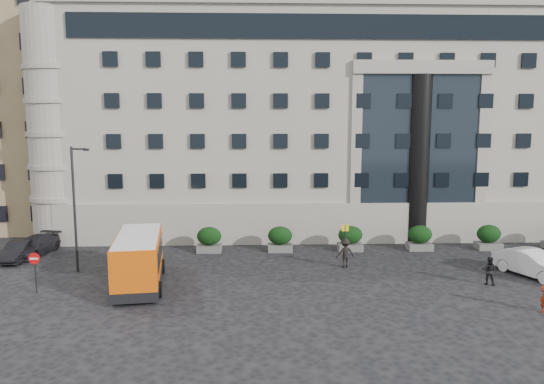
{
  "coord_description": "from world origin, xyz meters",
  "views": [
    {
      "loc": [
        -0.81,
        -30.2,
        9.86
      ],
      "look_at": [
        0.45,
        3.65,
        5.0
      ],
      "focal_mm": 35.0,
      "sensor_mm": 36.0,
      "label": 1
    }
  ],
  "objects_px": {
    "hedge_b": "(280,239)",
    "pedestrian_b": "(489,271)",
    "hedge_c": "(350,238)",
    "hedge_d": "(420,238)",
    "street_lamp": "(75,204)",
    "white_taxi": "(532,263)",
    "no_entry_sign": "(35,264)",
    "parked_car_c": "(35,246)",
    "red_truck": "(93,209)",
    "pedestrian_c": "(345,253)",
    "hedge_a": "(209,239)",
    "hedge_e": "(489,237)",
    "parked_car_b": "(18,251)",
    "bus_stop_sign": "(345,236)",
    "minibus": "(139,258)",
    "parked_car_d": "(122,222)"
  },
  "relations": [
    {
      "from": "hedge_e",
      "to": "white_taxi",
      "type": "bearing_deg",
      "value": -92.49
    },
    {
      "from": "pedestrian_c",
      "to": "parked_car_c",
      "type": "bearing_deg",
      "value": -21.94
    },
    {
      "from": "pedestrian_b",
      "to": "bus_stop_sign",
      "type": "bearing_deg",
      "value": -7.77
    },
    {
      "from": "hedge_a",
      "to": "hedge_e",
      "type": "distance_m",
      "value": 20.8
    },
    {
      "from": "bus_stop_sign",
      "to": "white_taxi",
      "type": "relative_size",
      "value": 0.51
    },
    {
      "from": "hedge_a",
      "to": "hedge_b",
      "type": "height_order",
      "value": "same"
    },
    {
      "from": "hedge_a",
      "to": "bus_stop_sign",
      "type": "xyz_separation_m",
      "value": [
        9.5,
        -2.8,
        0.8
      ]
    },
    {
      "from": "parked_car_d",
      "to": "pedestrian_c",
      "type": "relative_size",
      "value": 2.52
    },
    {
      "from": "street_lamp",
      "to": "parked_car_c",
      "type": "relative_size",
      "value": 1.73
    },
    {
      "from": "street_lamp",
      "to": "no_entry_sign",
      "type": "xyz_separation_m",
      "value": [
        -1.06,
        -4.04,
        -2.72
      ]
    },
    {
      "from": "no_entry_sign",
      "to": "minibus",
      "type": "relative_size",
      "value": 0.31
    },
    {
      "from": "minibus",
      "to": "parked_car_c",
      "type": "distance_m",
      "value": 11.59
    },
    {
      "from": "pedestrian_c",
      "to": "hedge_b",
      "type": "bearing_deg",
      "value": -58.63
    },
    {
      "from": "hedge_d",
      "to": "parked_car_b",
      "type": "bearing_deg",
      "value": -176.32
    },
    {
      "from": "bus_stop_sign",
      "to": "parked_car_c",
      "type": "height_order",
      "value": "bus_stop_sign"
    },
    {
      "from": "pedestrian_b",
      "to": "parked_car_d",
      "type": "bearing_deg",
      "value": -4.89
    },
    {
      "from": "hedge_c",
      "to": "hedge_d",
      "type": "xyz_separation_m",
      "value": [
        5.2,
        0.0,
        0.0
      ]
    },
    {
      "from": "hedge_d",
      "to": "parked_car_b",
      "type": "distance_m",
      "value": 28.66
    },
    {
      "from": "parked_car_b",
      "to": "pedestrian_b",
      "type": "bearing_deg",
      "value": -14.62
    },
    {
      "from": "parked_car_b",
      "to": "hedge_d",
      "type": "bearing_deg",
      "value": 1.15
    },
    {
      "from": "hedge_c",
      "to": "white_taxi",
      "type": "height_order",
      "value": "hedge_c"
    },
    {
      "from": "red_truck",
      "to": "parked_car_c",
      "type": "height_order",
      "value": "red_truck"
    },
    {
      "from": "red_truck",
      "to": "pedestrian_c",
      "type": "distance_m",
      "value": 24.55
    },
    {
      "from": "hedge_a",
      "to": "no_entry_sign",
      "type": "bearing_deg",
      "value": -135.52
    },
    {
      "from": "hedge_c",
      "to": "hedge_d",
      "type": "height_order",
      "value": "same"
    },
    {
      "from": "parked_car_b",
      "to": "parked_car_d",
      "type": "distance_m",
      "value": 11.06
    },
    {
      "from": "parked_car_c",
      "to": "hedge_e",
      "type": "bearing_deg",
      "value": 10.48
    },
    {
      "from": "street_lamp",
      "to": "white_taxi",
      "type": "xyz_separation_m",
      "value": [
        28.44,
        -2.0,
        -3.55
      ]
    },
    {
      "from": "minibus",
      "to": "hedge_c",
      "type": "bearing_deg",
      "value": 21.66
    },
    {
      "from": "white_taxi",
      "to": "pedestrian_c",
      "type": "bearing_deg",
      "value": 143.5
    },
    {
      "from": "street_lamp",
      "to": "parked_car_d",
      "type": "height_order",
      "value": "street_lamp"
    },
    {
      "from": "hedge_b",
      "to": "red_truck",
      "type": "relative_size",
      "value": 0.29
    },
    {
      "from": "bus_stop_sign",
      "to": "no_entry_sign",
      "type": "xyz_separation_m",
      "value": [
        -18.5,
        -6.04,
        -0.08
      ]
    },
    {
      "from": "white_taxi",
      "to": "parked_car_c",
      "type": "bearing_deg",
      "value": 144.73
    },
    {
      "from": "parked_car_c",
      "to": "pedestrian_b",
      "type": "xyz_separation_m",
      "value": [
        29.51,
        -7.89,
        0.17
      ]
    },
    {
      "from": "hedge_c",
      "to": "bus_stop_sign",
      "type": "relative_size",
      "value": 0.73
    },
    {
      "from": "pedestrian_c",
      "to": "no_entry_sign",
      "type": "bearing_deg",
      "value": 2.22
    },
    {
      "from": "bus_stop_sign",
      "to": "red_truck",
      "type": "height_order",
      "value": "red_truck"
    },
    {
      "from": "no_entry_sign",
      "to": "white_taxi",
      "type": "bearing_deg",
      "value": 3.95
    },
    {
      "from": "hedge_a",
      "to": "hedge_d",
      "type": "relative_size",
      "value": 1.0
    },
    {
      "from": "pedestrian_b",
      "to": "street_lamp",
      "type": "bearing_deg",
      "value": 20.12
    },
    {
      "from": "no_entry_sign",
      "to": "pedestrian_b",
      "type": "xyz_separation_m",
      "value": [
        26.1,
        0.56,
        -0.81
      ]
    },
    {
      "from": "hedge_b",
      "to": "pedestrian_b",
      "type": "height_order",
      "value": "hedge_b"
    },
    {
      "from": "bus_stop_sign",
      "to": "pedestrian_b",
      "type": "xyz_separation_m",
      "value": [
        7.6,
        -5.48,
        -0.89
      ]
    },
    {
      "from": "no_entry_sign",
      "to": "white_taxi",
      "type": "distance_m",
      "value": 29.59
    },
    {
      "from": "hedge_a",
      "to": "street_lamp",
      "type": "relative_size",
      "value": 0.23
    },
    {
      "from": "parked_car_d",
      "to": "white_taxi",
      "type": "relative_size",
      "value": 0.98
    },
    {
      "from": "hedge_a",
      "to": "no_entry_sign",
      "type": "xyz_separation_m",
      "value": [
        -9.0,
        -8.84,
        0.72
      ]
    },
    {
      "from": "hedge_c",
      "to": "pedestrian_c",
      "type": "relative_size",
      "value": 0.96
    },
    {
      "from": "parked_car_b",
      "to": "parked_car_d",
      "type": "bearing_deg",
      "value": 62.63
    }
  ]
}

